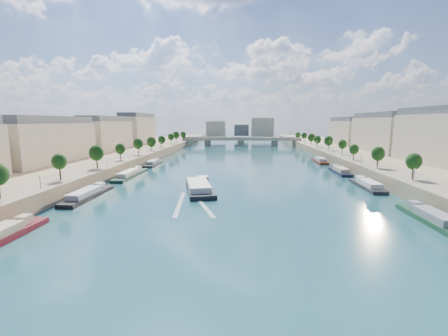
# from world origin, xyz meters

# --- Properties ---
(ground) EXTENTS (700.00, 700.00, 0.00)m
(ground) POSITION_xyz_m (0.00, 100.00, 0.00)
(ground) COLOR #0C2735
(ground) RESTS_ON ground
(quay_left) EXTENTS (44.00, 520.00, 5.00)m
(quay_left) POSITION_xyz_m (-72.00, 100.00, 2.50)
(quay_left) COLOR #9E8460
(quay_left) RESTS_ON ground
(quay_right) EXTENTS (44.00, 520.00, 5.00)m
(quay_right) POSITION_xyz_m (72.00, 100.00, 2.50)
(quay_right) COLOR #9E8460
(quay_right) RESTS_ON ground
(pave_left) EXTENTS (14.00, 520.00, 0.10)m
(pave_left) POSITION_xyz_m (-57.00, 100.00, 5.05)
(pave_left) COLOR gray
(pave_left) RESTS_ON quay_left
(pave_right) EXTENTS (14.00, 520.00, 0.10)m
(pave_right) POSITION_xyz_m (57.00, 100.00, 5.05)
(pave_right) COLOR gray
(pave_right) RESTS_ON quay_right
(trees_left) EXTENTS (4.80, 268.80, 8.26)m
(trees_left) POSITION_xyz_m (-55.00, 102.00, 10.48)
(trees_left) COLOR #382B1E
(trees_left) RESTS_ON ground
(trees_right) EXTENTS (4.80, 268.80, 8.26)m
(trees_right) POSITION_xyz_m (55.00, 110.00, 10.48)
(trees_right) COLOR #382B1E
(trees_right) RESTS_ON ground
(lamps_left) EXTENTS (0.36, 200.36, 4.28)m
(lamps_left) POSITION_xyz_m (-52.50, 90.00, 7.78)
(lamps_left) COLOR black
(lamps_left) RESTS_ON ground
(lamps_right) EXTENTS (0.36, 200.36, 4.28)m
(lamps_right) POSITION_xyz_m (52.50, 105.00, 7.78)
(lamps_right) COLOR black
(lamps_right) RESTS_ON ground
(buildings_left) EXTENTS (16.00, 226.00, 23.20)m
(buildings_left) POSITION_xyz_m (-85.00, 112.00, 16.45)
(buildings_left) COLOR #C8B39A
(buildings_left) RESTS_ON ground
(buildings_right) EXTENTS (16.00, 226.00, 23.20)m
(buildings_right) POSITION_xyz_m (85.00, 112.00, 16.45)
(buildings_right) COLOR #C8B39A
(buildings_right) RESTS_ON ground
(skyline) EXTENTS (79.00, 42.00, 22.00)m
(skyline) POSITION_xyz_m (3.19, 319.52, 14.66)
(skyline) COLOR #C8B39A
(skyline) RESTS_ON ground
(bridge) EXTENTS (112.00, 12.00, 8.15)m
(bridge) POSITION_xyz_m (0.00, 241.46, 5.08)
(bridge) COLOR #C1B79E
(bridge) RESTS_ON ground
(tour_barge) EXTENTS (14.44, 29.35, 3.83)m
(tour_barge) POSITION_xyz_m (-12.82, 52.68, 1.08)
(tour_barge) COLOR black
(tour_barge) RESTS_ON ground
(wake) EXTENTS (13.58, 25.97, 0.04)m
(wake) POSITION_xyz_m (-12.82, 36.09, 0.02)
(wake) COLOR silver
(wake) RESTS_ON ground
(moored_barges_left) EXTENTS (5.00, 154.37, 3.60)m
(moored_barges_left) POSITION_xyz_m (-45.50, 42.18, 0.84)
(moored_barges_left) COLOR #192338
(moored_barges_left) RESTS_ON ground
(moored_barges_right) EXTENTS (5.00, 162.83, 3.60)m
(moored_barges_right) POSITION_xyz_m (45.50, 53.72, 0.84)
(moored_barges_right) COLOR black
(moored_barges_right) RESTS_ON ground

